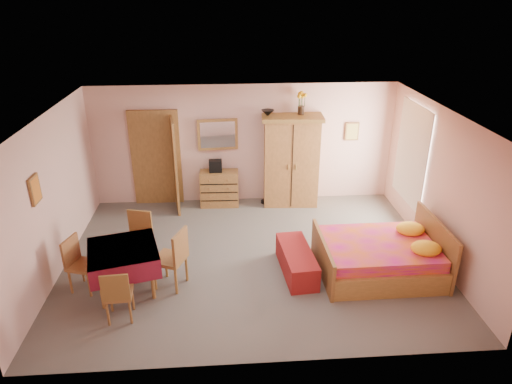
{
  "coord_description": "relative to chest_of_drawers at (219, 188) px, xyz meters",
  "views": [
    {
      "loc": [
        -0.42,
        -6.93,
        4.41
      ],
      "look_at": [
        0.1,
        0.3,
        1.15
      ],
      "focal_mm": 32.0,
      "sensor_mm": 36.0,
      "label": 1
    }
  ],
  "objects": [
    {
      "name": "bench",
      "position": [
        1.29,
        -2.73,
        -0.18
      ],
      "size": [
        0.57,
        1.3,
        0.42
      ],
      "primitive_type": "cube",
      "rotation": [
        0.0,
        0.0,
        0.08
      ],
      "color": "maroon",
      "rests_on": "floor"
    },
    {
      "name": "dining_table",
      "position": [
        -1.47,
        -3.01,
        -0.01
      ],
      "size": [
        1.25,
        1.25,
        0.75
      ],
      "primitive_type": "cube",
      "rotation": [
        0.0,
        0.0,
        0.26
      ],
      "color": "maroon",
      "rests_on": "floor"
    },
    {
      "name": "wall_right",
      "position": [
        3.81,
        -2.23,
        0.91
      ],
      "size": [
        0.1,
        5.0,
        2.6
      ],
      "primitive_type": "cube",
      "color": "beige",
      "rests_on": "floor"
    },
    {
      "name": "floor",
      "position": [
        0.56,
        -2.23,
        -0.39
      ],
      "size": [
        6.5,
        6.5,
        0.0
      ],
      "primitive_type": "plane",
      "color": "slate",
      "rests_on": "ground"
    },
    {
      "name": "stereo",
      "position": [
        -0.07,
        0.03,
        0.52
      ],
      "size": [
        0.28,
        0.21,
        0.26
      ],
      "primitive_type": "cube",
      "rotation": [
        0.0,
        0.0,
        0.02
      ],
      "color": "black",
      "rests_on": "chest_of_drawers"
    },
    {
      "name": "floor_lamp",
      "position": [
        1.05,
        0.04,
        0.66
      ],
      "size": [
        0.32,
        0.32,
        2.1
      ],
      "primitive_type": "cube",
      "rotation": [
        0.0,
        0.0,
        0.22
      ],
      "color": "black",
      "rests_on": "floor"
    },
    {
      "name": "bed",
      "position": [
        2.65,
        -2.81,
        0.07
      ],
      "size": [
        2.0,
        1.58,
        0.92
      ],
      "primitive_type": "cube",
      "rotation": [
        0.0,
        0.0,
        0.01
      ],
      "color": "#CA1386",
      "rests_on": "floor"
    },
    {
      "name": "picture_left",
      "position": [
        -2.66,
        -2.83,
        1.31
      ],
      "size": [
        0.04,
        0.32,
        0.42
      ],
      "primitive_type": "cube",
      "color": "orange",
      "rests_on": "wall_left"
    },
    {
      "name": "wall_front",
      "position": [
        0.56,
        -4.73,
        0.91
      ],
      "size": [
        6.5,
        0.1,
        2.6
      ],
      "primitive_type": "cube",
      "color": "beige",
      "rests_on": "floor"
    },
    {
      "name": "picture_back",
      "position": [
        2.91,
        0.24,
        1.16
      ],
      "size": [
        0.3,
        0.04,
        0.4
      ],
      "primitive_type": "cube",
      "color": "#D8BF59",
      "rests_on": "wall_back"
    },
    {
      "name": "wardrobe",
      "position": [
        1.56,
        -0.01,
        0.61
      ],
      "size": [
        1.31,
        0.73,
        1.99
      ],
      "primitive_type": "cube",
      "rotation": [
        0.0,
        0.0,
        -0.06
      ],
      "color": "#AE743B",
      "rests_on": "floor"
    },
    {
      "name": "ceiling",
      "position": [
        0.56,
        -2.23,
        2.21
      ],
      "size": [
        6.5,
        6.5,
        0.0
      ],
      "primitive_type": "plane",
      "rotation": [
        3.14,
        0.0,
        0.0
      ],
      "color": "brown",
      "rests_on": "wall_back"
    },
    {
      "name": "chair_east",
      "position": [
        -0.78,
        -2.95,
        0.12
      ],
      "size": [
        0.6,
        0.6,
        1.01
      ],
      "primitive_type": "cube",
      "rotation": [
        0.0,
        0.0,
        1.18
      ],
      "color": "#9E6E35",
      "rests_on": "floor"
    },
    {
      "name": "doorway",
      "position": [
        -1.34,
        0.24,
        0.64
      ],
      "size": [
        1.06,
        0.12,
        2.15
      ],
      "primitive_type": "cube",
      "color": "#9E6B35",
      "rests_on": "floor"
    },
    {
      "name": "wall_mirror",
      "position": [
        0.0,
        0.21,
        1.16
      ],
      "size": [
        0.86,
        0.11,
        0.68
      ],
      "primitive_type": "cube",
      "rotation": [
        0.0,
        0.0,
        0.08
      ],
      "color": "silver",
      "rests_on": "wall_back"
    },
    {
      "name": "chair_south",
      "position": [
        -1.43,
        -3.69,
        0.03
      ],
      "size": [
        0.41,
        0.41,
        0.85
      ],
      "primitive_type": "cube",
      "rotation": [
        0.0,
        0.0,
        0.07
      ],
      "color": "#925F31",
      "rests_on": "floor"
    },
    {
      "name": "wall_left",
      "position": [
        -2.69,
        -2.23,
        0.91
      ],
      "size": [
        0.1,
        5.0,
        2.6
      ],
      "primitive_type": "cube",
      "color": "beige",
      "rests_on": "floor"
    },
    {
      "name": "wall_back",
      "position": [
        0.56,
        0.27,
        0.91
      ],
      "size": [
        6.5,
        0.1,
        2.6
      ],
      "primitive_type": "cube",
      "color": "beige",
      "rests_on": "floor"
    },
    {
      "name": "chair_west",
      "position": [
        -2.12,
        -2.95,
        0.06
      ],
      "size": [
        0.51,
        0.51,
        0.9
      ],
      "primitive_type": "cube",
      "rotation": [
        0.0,
        0.0,
        -1.88
      ],
      "color": "#AF6F3B",
      "rests_on": "floor"
    },
    {
      "name": "sunflower_vase",
      "position": [
        1.75,
        0.08,
        1.84
      ],
      "size": [
        0.21,
        0.21,
        0.48
      ],
      "primitive_type": "cube",
      "rotation": [
        0.0,
        0.0,
        0.07
      ],
      "color": "yellow",
      "rests_on": "wardrobe"
    },
    {
      "name": "chest_of_drawers",
      "position": [
        0.0,
        0.0,
        0.0
      ],
      "size": [
        0.84,
        0.43,
        0.78
      ],
      "primitive_type": "cube",
      "rotation": [
        0.0,
        0.0,
        -0.03
      ],
      "color": "olive",
      "rests_on": "floor"
    },
    {
      "name": "chair_north",
      "position": [
        -1.4,
        -2.28,
        0.08
      ],
      "size": [
        0.52,
        0.52,
        0.94
      ],
      "primitive_type": "cube",
      "rotation": [
        0.0,
        0.0,
        2.88
      ],
      "color": "#A56A37",
      "rests_on": "floor"
    },
    {
      "name": "window",
      "position": [
        3.77,
        -1.03,
        1.06
      ],
      "size": [
        0.08,
        1.4,
        1.95
      ],
      "primitive_type": "cube",
      "color": "white",
      "rests_on": "wall_right"
    }
  ]
}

